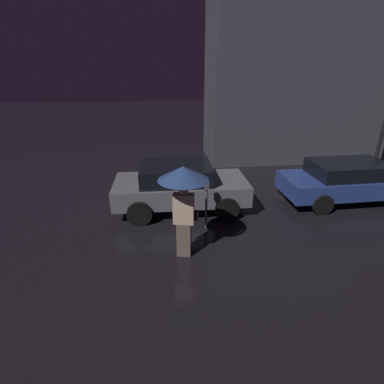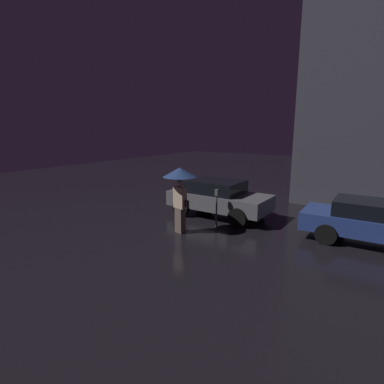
{
  "view_description": "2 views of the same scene",
  "coord_description": "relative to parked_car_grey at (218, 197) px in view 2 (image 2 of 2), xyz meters",
  "views": [
    {
      "loc": [
        -10.62,
        -7.11,
        4.2
      ],
      "look_at": [
        -9.81,
        -0.15,
        1.16
      ],
      "focal_mm": 28.0,
      "sensor_mm": 36.0,
      "label": 1
    },
    {
      "loc": [
        -4.42,
        -8.95,
        3.44
      ],
      "look_at": [
        -10.45,
        0.04,
        1.14
      ],
      "focal_mm": 28.0,
      "sensor_mm": 36.0,
      "label": 2
    }
  ],
  "objects": [
    {
      "name": "parking_meter",
      "position": [
        0.62,
        -1.26,
        0.07
      ],
      "size": [
        0.12,
        0.1,
        1.36
      ],
      "color": "#4C5154",
      "rests_on": "ground"
    },
    {
      "name": "parked_car_blue",
      "position": [
        5.54,
        -0.04,
        -0.06
      ],
      "size": [
        4.51,
        1.89,
        1.32
      ],
      "rotation": [
        0.0,
        0.0,
        0.02
      ],
      "color": "navy",
      "rests_on": "ground"
    },
    {
      "name": "parked_car_grey",
      "position": [
        0.0,
        0.0,
        0.0
      ],
      "size": [
        4.02,
        2.01,
        1.44
      ],
      "rotation": [
        0.0,
        0.0,
        -0.02
      ],
      "color": "slate",
      "rests_on": "ground"
    },
    {
      "name": "pedestrian_with_umbrella",
      "position": [
        -0.09,
        -2.46,
        0.97
      ],
      "size": [
        1.11,
        1.11,
        2.21
      ],
      "rotation": [
        0.0,
        0.0,
        -0.23
      ],
      "color": "#66564C",
      "rests_on": "ground"
    }
  ]
}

